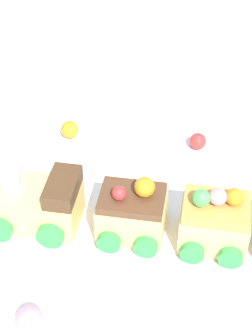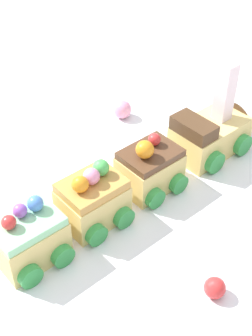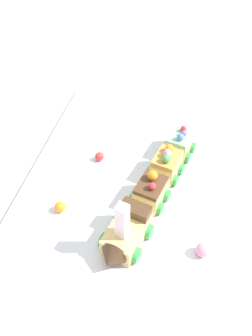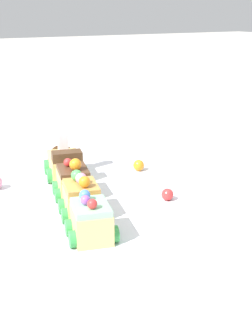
% 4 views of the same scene
% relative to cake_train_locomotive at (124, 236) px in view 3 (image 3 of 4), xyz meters
% --- Properties ---
extents(ground_plane, '(10.00, 10.00, 0.00)m').
position_rel_cake_train_locomotive_xyz_m(ground_plane, '(-0.13, -0.01, -0.04)').
color(ground_plane, beige).
extents(display_board, '(0.75, 0.47, 0.01)m').
position_rel_cake_train_locomotive_xyz_m(display_board, '(-0.13, -0.01, -0.03)').
color(display_board, white).
rests_on(display_board, ground_plane).
extents(cake_train_locomotive, '(0.14, 0.10, 0.12)m').
position_rel_cake_train_locomotive_xyz_m(cake_train_locomotive, '(0.00, 0.00, 0.00)').
color(cake_train_locomotive, '#E5C675').
rests_on(cake_train_locomotive, display_board).
extents(cake_car_chocolate, '(0.08, 0.08, 0.07)m').
position_rel_cake_train_locomotive_xyz_m(cake_car_chocolate, '(-0.11, 0.03, -0.00)').
color(cake_car_chocolate, '#E5C675').
rests_on(cake_car_chocolate, display_board).
extents(cake_car_caramel, '(0.08, 0.08, 0.07)m').
position_rel_cake_train_locomotive_xyz_m(cake_car_caramel, '(-0.20, 0.05, -0.00)').
color(cake_car_caramel, '#E5C675').
rests_on(cake_car_caramel, display_board).
extents(cake_car_mint, '(0.08, 0.08, 0.07)m').
position_rel_cake_train_locomotive_xyz_m(cake_car_mint, '(-0.28, 0.08, -0.00)').
color(cake_car_mint, '#E5C675').
rests_on(cake_car_mint, display_board).
extents(gumball_orange, '(0.02, 0.02, 0.02)m').
position_rel_cake_train_locomotive_xyz_m(gumball_orange, '(-0.05, -0.14, -0.02)').
color(gumball_orange, orange).
rests_on(gumball_orange, display_board).
extents(gumball_red, '(0.02, 0.02, 0.02)m').
position_rel_cake_train_locomotive_xyz_m(gumball_red, '(-0.21, -0.10, -0.02)').
color(gumball_red, red).
rests_on(gumball_red, display_board).
extents(gumball_pink, '(0.03, 0.03, 0.03)m').
position_rel_cake_train_locomotive_xyz_m(gumball_pink, '(-0.01, 0.14, -0.02)').
color(gumball_pink, pink).
rests_on(gumball_pink, display_board).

